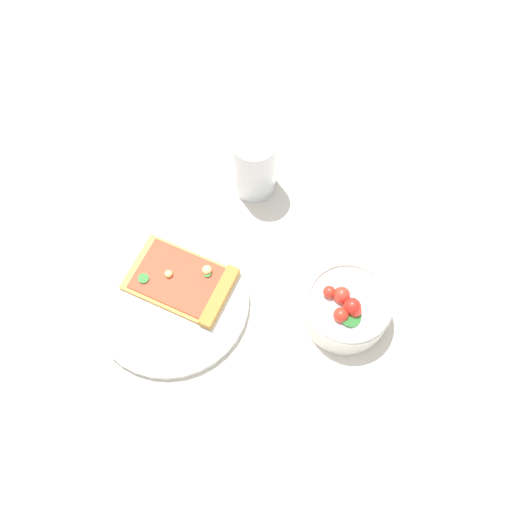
# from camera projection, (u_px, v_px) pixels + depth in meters

# --- Properties ---
(ground_plane) EXTENTS (2.40, 2.40, 0.00)m
(ground_plane) POSITION_uv_depth(u_px,v_px,m) (173.00, 325.00, 0.87)
(ground_plane) COLOR beige
(ground_plane) RESTS_ON ground
(plate) EXTENTS (0.24, 0.24, 0.01)m
(plate) POSITION_uv_depth(u_px,v_px,m) (171.00, 301.00, 0.88)
(plate) COLOR silver
(plate) RESTS_ON ground_plane
(pizza_slice_main) EXTENTS (0.18, 0.17, 0.02)m
(pizza_slice_main) POSITION_uv_depth(u_px,v_px,m) (186.00, 282.00, 0.88)
(pizza_slice_main) COLOR gold
(pizza_slice_main) RESTS_ON plate
(salad_bowl) EXTENTS (0.13, 0.13, 0.08)m
(salad_bowl) POSITION_uv_depth(u_px,v_px,m) (346.00, 307.00, 0.85)
(salad_bowl) COLOR white
(salad_bowl) RESTS_ON ground_plane
(soda_glass) EXTENTS (0.07, 0.07, 0.12)m
(soda_glass) POSITION_uv_depth(u_px,v_px,m) (254.00, 166.00, 0.92)
(soda_glass) COLOR silver
(soda_glass) RESTS_ON ground_plane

